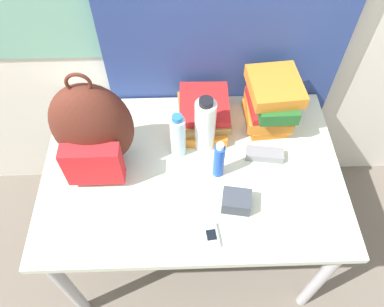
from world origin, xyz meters
TOP-DOWN VIEW (x-y plane):
  - desk at (0.00, 0.39)m, footprint 1.18×0.78m
  - backpack at (-0.36, 0.45)m, footprint 0.30×0.24m
  - book_stack_left at (0.06, 0.63)m, footprint 0.22×0.27m
  - book_stack_center at (0.33, 0.63)m, footprint 0.22×0.28m
  - water_bottle at (-0.05, 0.48)m, footprint 0.06×0.06m
  - sports_bottle at (0.05, 0.51)m, footprint 0.08×0.08m
  - sunscreen_bottle at (0.10, 0.37)m, footprint 0.04×0.04m
  - cell_phone at (0.06, 0.10)m, footprint 0.06×0.09m
  - sunglasses_case at (0.29, 0.44)m, footprint 0.16×0.08m
  - camera_pouch at (0.16, 0.22)m, footprint 0.12×0.10m

SIDE VIEW (x-z plane):
  - desk at x=0.00m, z-range 0.27..0.97m
  - cell_phone at x=0.06m, z-range 0.70..0.72m
  - sunglasses_case at x=0.29m, z-range 0.70..0.74m
  - camera_pouch at x=0.16m, z-range 0.70..0.77m
  - book_stack_left at x=0.06m, z-range 0.70..0.82m
  - sunscreen_bottle at x=0.10m, z-range 0.70..0.88m
  - water_bottle at x=-0.05m, z-range 0.70..0.91m
  - book_stack_center at x=0.33m, z-range 0.71..0.94m
  - sports_bottle at x=0.05m, z-range 0.70..0.96m
  - backpack at x=-0.36m, z-range 0.67..1.12m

